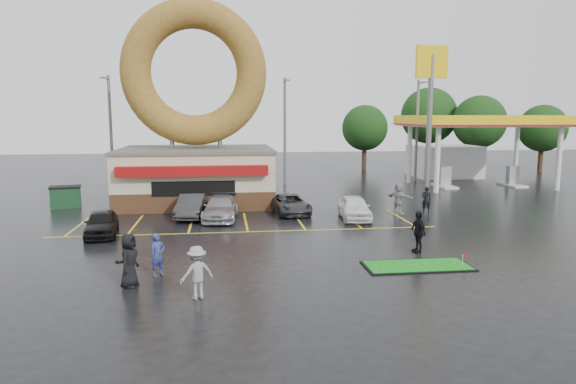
{
  "coord_description": "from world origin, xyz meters",
  "views": [
    {
      "loc": [
        -1.13,
        -22.27,
        5.91
      ],
      "look_at": [
        1.93,
        2.24,
        2.2
      ],
      "focal_mm": 32.0,
      "sensor_mm": 36.0,
      "label": 1
    }
  ],
  "objects": [
    {
      "name": "shell_sign",
      "position": [
        13.0,
        12.0,
        7.38
      ],
      "size": [
        2.2,
        0.36,
        10.6
      ],
      "color": "slate",
      "rests_on": "ground"
    },
    {
      "name": "person_cameraman",
      "position": [
        7.17,
        -1.39,
        0.9
      ],
      "size": [
        0.62,
        1.12,
        1.8
      ],
      "primitive_type": "imported",
      "rotation": [
        0.0,
        0.0,
        -1.39
      ],
      "color": "black",
      "rests_on": "ground"
    },
    {
      "name": "streetlight_left",
      "position": [
        -10.0,
        19.92,
        4.78
      ],
      "size": [
        0.4,
        2.21,
        9.0
      ],
      "color": "slate",
      "rests_on": "ground"
    },
    {
      "name": "person_hoodie",
      "position": [
        -2.07,
        -6.04,
        0.87
      ],
      "size": [
        1.3,
        1.06,
        1.75
      ],
      "primitive_type": "imported",
      "rotation": [
        0.0,
        0.0,
        3.56
      ],
      "color": "gray",
      "rests_on": "ground"
    },
    {
      "name": "car_dgrey",
      "position": [
        -3.05,
        7.59,
        0.68
      ],
      "size": [
        1.85,
        4.25,
        1.36
      ],
      "primitive_type": "imported",
      "rotation": [
        0.0,
        0.0,
        -0.1
      ],
      "color": "#2B2B2D",
      "rests_on": "ground"
    },
    {
      "name": "car_grey",
      "position": [
        2.78,
        8.0,
        0.58
      ],
      "size": [
        2.37,
        4.38,
        1.17
      ],
      "primitive_type": "imported",
      "rotation": [
        0.0,
        0.0,
        0.11
      ],
      "color": "#323134",
      "rests_on": "ground"
    },
    {
      "name": "tree_far_c",
      "position": [
        22.0,
        34.0,
        5.84
      ],
      "size": [
        6.3,
        6.3,
        9.0
      ],
      "color": "#332114",
      "rests_on": "ground"
    },
    {
      "name": "car_white",
      "position": [
        6.22,
        5.92,
        0.67
      ],
      "size": [
        1.92,
        4.07,
        1.34
      ],
      "primitive_type": "imported",
      "rotation": [
        0.0,
        0.0,
        -0.09
      ],
      "color": "white",
      "rests_on": "ground"
    },
    {
      "name": "person_blackjkt",
      "position": [
        -4.61,
        -4.37,
        0.84
      ],
      "size": [
        1.03,
        1.02,
        1.68
      ],
      "primitive_type": "imported",
      "rotation": [
        0.0,
        0.0,
        3.88
      ],
      "color": "black",
      "rests_on": "ground"
    },
    {
      "name": "car_black",
      "position": [
        -7.21,
        3.5,
        0.63
      ],
      "size": [
        2.0,
        3.9,
        1.27
      ],
      "primitive_type": "imported",
      "rotation": [
        0.0,
        0.0,
        0.14
      ],
      "color": "black",
      "rests_on": "ground"
    },
    {
      "name": "donut_shop",
      "position": [
        -3.0,
        12.97,
        4.46
      ],
      "size": [
        10.2,
        8.7,
        13.5
      ],
      "color": "#472B19",
      "rests_on": "ground"
    },
    {
      "name": "dumpster",
      "position": [
        -11.34,
        11.93,
        0.65
      ],
      "size": [
        2.02,
        1.57,
        1.3
      ],
      "primitive_type": "cube",
      "rotation": [
        0.0,
        0.0,
        0.23
      ],
      "color": "#173E22",
      "rests_on": "ground"
    },
    {
      "name": "tree_far_d",
      "position": [
        14.0,
        32.0,
        4.53
      ],
      "size": [
        4.9,
        4.9,
        7.0
      ],
      "color": "#332114",
      "rests_on": "ground"
    },
    {
      "name": "ground",
      "position": [
        0.0,
        0.0,
        0.0
      ],
      "size": [
        120.0,
        120.0,
        0.0
      ],
      "primitive_type": "plane",
      "color": "black",
      "rests_on": "ground"
    },
    {
      "name": "tree_far_a",
      "position": [
        26.0,
        30.0,
        5.18
      ],
      "size": [
        5.6,
        5.6,
        8.0
      ],
      "color": "#332114",
      "rests_on": "ground"
    },
    {
      "name": "gas_station",
      "position": [
        20.0,
        20.94,
        3.7
      ],
      "size": [
        12.3,
        13.65,
        5.9
      ],
      "color": "silver",
      "rests_on": "ground"
    },
    {
      "name": "car_silver",
      "position": [
        -1.38,
        6.9,
        0.66
      ],
      "size": [
        2.25,
        4.67,
        1.31
      ],
      "primitive_type": "imported",
      "rotation": [
        0.0,
        0.0,
        -0.09
      ],
      "color": "#97979C",
      "rests_on": "ground"
    },
    {
      "name": "putting_green",
      "position": [
        6.35,
        -3.52,
        0.03
      ],
      "size": [
        4.21,
        1.82,
        0.53
      ],
      "color": "black",
      "rests_on": "ground"
    },
    {
      "name": "person_walker_near",
      "position": [
        9.29,
        7.22,
        0.95
      ],
      "size": [
        1.52,
        1.73,
        1.9
      ],
      "primitive_type": "imported",
      "rotation": [
        0.0,
        0.0,
        2.23
      ],
      "color": "#949496",
      "rests_on": "ground"
    },
    {
      "name": "streetlight_right",
      "position": [
        16.0,
        21.92,
        4.78
      ],
      "size": [
        0.4,
        2.21,
        9.0
      ],
      "color": "slate",
      "rests_on": "ground"
    },
    {
      "name": "person_blue",
      "position": [
        -3.64,
        -3.42,
        0.8
      ],
      "size": [
        0.69,
        0.68,
        1.61
      ],
      "primitive_type": "imported",
      "rotation": [
        0.0,
        0.0,
        0.74
      ],
      "color": "navy",
      "rests_on": "ground"
    },
    {
      "name": "streetlight_mid",
      "position": [
        4.0,
        20.92,
        4.78
      ],
      "size": [
        0.4,
        2.21,
        9.0
      ],
      "color": "slate",
      "rests_on": "ground"
    },
    {
      "name": "person_walker_far",
      "position": [
        11.1,
        7.38,
        0.8
      ],
      "size": [
        0.66,
        0.51,
        1.59
      ],
      "primitive_type": "imported",
      "rotation": [
        0.0,
        0.0,
        2.9
      ],
      "color": "black",
      "rests_on": "ground"
    },
    {
      "name": "person_bystander",
      "position": [
        -4.46,
        -4.56,
        0.95
      ],
      "size": [
        0.8,
        1.04,
        1.89
      ],
      "primitive_type": "imported",
      "rotation": [
        0.0,
        0.0,
        1.33
      ],
      "color": "black",
      "rests_on": "ground"
    },
    {
      "name": "tree_far_b",
      "position": [
        32.0,
        28.0,
        4.53
      ],
      "size": [
        4.9,
        4.9,
        7.0
      ],
      "color": "#332114",
      "rests_on": "ground"
    }
  ]
}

